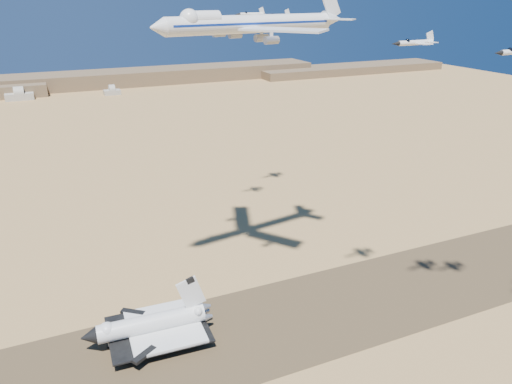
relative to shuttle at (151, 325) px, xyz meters
name	(u,v)px	position (x,y,z in m)	size (l,w,h in m)	color
ground	(218,340)	(20.84, -9.58, -5.83)	(1200.00, 1200.00, 0.00)	tan
runway	(218,340)	(20.84, -9.58, -5.80)	(600.00, 50.00, 0.06)	brown
ridgeline	(125,80)	(86.16, 517.73, 1.79)	(960.00, 90.00, 18.00)	brown
hangars	(15,97)	(-43.16, 468.86, -1.01)	(200.50, 29.50, 30.00)	#A69F93
shuttle	(151,325)	(0.00, 0.00, 0.00)	(44.09, 28.23, 21.71)	silver
carrier_747	(247,24)	(44.65, 19.57, 95.53)	(76.38, 58.31, 18.95)	white
crew_a	(171,345)	(4.91, -6.68, -4.86)	(0.67, 0.44, 1.83)	orange
crew_b	(181,346)	(7.89, -8.66, -4.97)	(0.79, 0.45, 1.62)	orange
crew_c	(182,343)	(8.70, -7.32, -4.98)	(0.93, 0.48, 1.59)	orange
chase_jet_a	(415,42)	(80.81, -22.35, 91.59)	(16.22, 8.67, 4.04)	white
chase_jet_e	(251,14)	(67.64, 68.67, 96.82)	(14.30, 7.63, 3.56)	white
chase_jet_f	(277,16)	(89.96, 87.71, 94.94)	(16.44, 9.23, 4.13)	white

